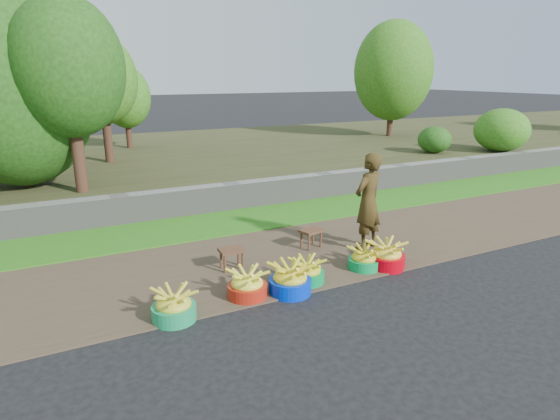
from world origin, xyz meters
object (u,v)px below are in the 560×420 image
basin_f (386,256)px  stool_left (232,253)px  basin_e (364,259)px  basin_a (174,306)px  basin_d (307,272)px  stool_right (311,233)px  basin_c (290,280)px  vendor_woman (368,202)px  basin_b (247,285)px

basin_f → stool_left: size_ratio=1.53×
basin_e → basin_f: bearing=-14.8°
basin_a → basin_d: 1.85m
basin_f → stool_right: bearing=116.8°
basin_c → stool_left: 1.10m
basin_f → basin_e: bearing=165.2°
basin_a → basin_c: (1.50, 0.01, 0.01)m
basin_e → stool_left: (-1.71, 0.83, 0.11)m
basin_a → basin_e: basin_a is taller
basin_a → basin_d: size_ratio=1.07×
basin_d → stool_left: (-0.74, 0.85, 0.11)m
basin_d → basin_e: basin_d is taller
vendor_woman → basin_a: bearing=-4.9°
stool_right → vendor_woman: bearing=-28.2°
basin_e → basin_b: bearing=-177.9°
basin_b → basin_c: bearing=-12.9°
basin_d → stool_left: bearing=131.0°
stool_left → stool_right: 1.47m
basin_b → basin_d: basin_b is taller
stool_left → basin_f: bearing=-24.2°
basin_d → basin_f: bearing=-2.5°
basin_b → basin_c: 0.55m
basin_e → basin_d: bearing=-178.3°
basin_a → basin_e: bearing=4.1°
basin_b → stool_right: 1.95m
basin_c → basin_d: bearing=25.6°
basin_a → basin_e: 2.81m
basin_f → vendor_woman: 0.97m
vendor_woman → basin_d: bearing=5.3°
basin_c → basin_e: (1.30, 0.19, -0.03)m
vendor_woman → stool_right: bearing=-47.5°
basin_d → vendor_woman: bearing=24.6°
basin_d → stool_right: (0.71, 1.09, 0.10)m
basin_b → stool_right: bearing=35.5°
basin_c → stool_right: 1.64m
basin_e → basin_a: bearing=-175.9°
basin_d → stool_left: 1.14m
basin_c → basin_d: basin_c is taller
basin_e → basin_c: bearing=-171.6°
stool_right → basin_f: bearing=-63.2°
basin_c → stool_right: bearing=50.2°
stool_right → basin_e: bearing=-76.4°
basin_d → stool_right: 1.31m
basin_d → basin_f: (1.29, -0.06, 0.02)m
basin_a → basin_f: size_ratio=0.93×
basin_f → basin_c: bearing=-176.3°
basin_d → basin_c: bearing=-154.4°
basin_b → basin_e: (1.84, 0.07, -0.01)m
basin_f → stool_left: (-2.03, 0.91, 0.08)m
basin_e → vendor_woman: vendor_woman is taller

